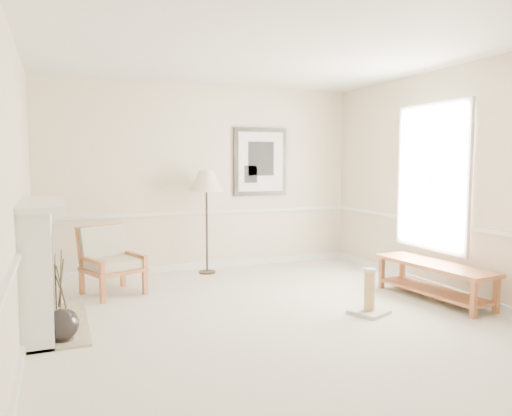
{
  "coord_description": "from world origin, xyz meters",
  "views": [
    {
      "loc": [
        -2.15,
        -4.86,
        1.71
      ],
      "look_at": [
        0.07,
        0.7,
        1.15
      ],
      "focal_mm": 35.0,
      "sensor_mm": 36.0,
      "label": 1
    }
  ],
  "objects_px": {
    "floor_vase": "(62,326)",
    "armchair": "(109,257)",
    "bench": "(434,275)",
    "scratching_post": "(369,300)",
    "floor_lamp": "(206,184)"
  },
  "relations": [
    {
      "from": "armchair",
      "to": "bench",
      "type": "relative_size",
      "value": 0.54
    },
    {
      "from": "floor_vase",
      "to": "bench",
      "type": "xyz_separation_m",
      "value": [
        4.28,
        -0.12,
        0.14
      ]
    },
    {
      "from": "floor_vase",
      "to": "scratching_post",
      "type": "height_order",
      "value": "floor_vase"
    },
    {
      "from": "floor_lamp",
      "to": "scratching_post",
      "type": "bearing_deg",
      "value": -67.4
    },
    {
      "from": "floor_vase",
      "to": "scratching_post",
      "type": "xyz_separation_m",
      "value": [
        3.2,
        -0.32,
        -0.0
      ]
    },
    {
      "from": "armchair",
      "to": "floor_lamp",
      "type": "bearing_deg",
      "value": 1.82
    },
    {
      "from": "bench",
      "to": "scratching_post",
      "type": "xyz_separation_m",
      "value": [
        -1.08,
        -0.2,
        -0.14
      ]
    },
    {
      "from": "floor_vase",
      "to": "scratching_post",
      "type": "bearing_deg",
      "value": -5.74
    },
    {
      "from": "floor_vase",
      "to": "floor_lamp",
      "type": "relative_size",
      "value": 0.57
    },
    {
      "from": "floor_vase",
      "to": "armchair",
      "type": "relative_size",
      "value": 1.0
    },
    {
      "from": "bench",
      "to": "scratching_post",
      "type": "height_order",
      "value": "scratching_post"
    },
    {
      "from": "bench",
      "to": "armchair",
      "type": "bearing_deg",
      "value": 153.77
    },
    {
      "from": "bench",
      "to": "scratching_post",
      "type": "distance_m",
      "value": 1.11
    },
    {
      "from": "armchair",
      "to": "bench",
      "type": "height_order",
      "value": "armchair"
    },
    {
      "from": "armchair",
      "to": "scratching_post",
      "type": "xyz_separation_m",
      "value": [
        2.61,
        -2.01,
        -0.31
      ]
    }
  ]
}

